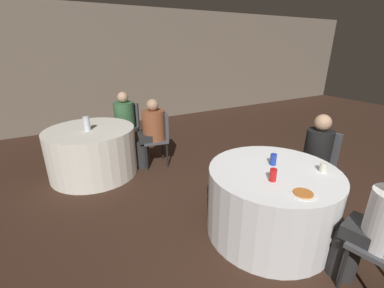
{
  "coord_description": "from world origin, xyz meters",
  "views": [
    {
      "loc": [
        -1.97,
        -1.55,
        1.93
      ],
      "look_at": [
        -0.59,
        0.9,
        0.84
      ],
      "focal_mm": 24.0,
      "sensor_mm": 36.0,
      "label": 1
    }
  ],
  "objects_px": {
    "table_near": "(270,201)",
    "chair_far_east": "(160,134)",
    "chair_far_northeast": "(128,122)",
    "chair_near_east": "(319,159)",
    "pizza_plate_near": "(303,193)",
    "soda_can_red": "(273,175)",
    "table_far": "(93,152)",
    "person_floral_shirt": "(150,132)",
    "person_white_shirt": "(374,229)",
    "person_black_shirt": "(313,160)",
    "person_green_jacket": "(123,122)",
    "bottle_far": "(87,124)",
    "soda_can_blue": "(273,159)"
  },
  "relations": [
    {
      "from": "table_near",
      "to": "chair_far_east",
      "type": "distance_m",
      "value": 2.21
    },
    {
      "from": "table_near",
      "to": "soda_can_red",
      "type": "height_order",
      "value": "soda_can_red"
    },
    {
      "from": "pizza_plate_near",
      "to": "soda_can_red",
      "type": "bearing_deg",
      "value": 100.28
    },
    {
      "from": "person_black_shirt",
      "to": "person_white_shirt",
      "type": "xyz_separation_m",
      "value": [
        -0.72,
        -1.08,
        -0.0
      ]
    },
    {
      "from": "person_black_shirt",
      "to": "person_green_jacket",
      "type": "height_order",
      "value": "person_black_shirt"
    },
    {
      "from": "chair_far_northeast",
      "to": "chair_near_east",
      "type": "bearing_deg",
      "value": 167.64
    },
    {
      "from": "chair_near_east",
      "to": "person_black_shirt",
      "type": "height_order",
      "value": "person_black_shirt"
    },
    {
      "from": "pizza_plate_near",
      "to": "soda_can_blue",
      "type": "height_order",
      "value": "soda_can_blue"
    },
    {
      "from": "chair_near_east",
      "to": "soda_can_blue",
      "type": "distance_m",
      "value": 1.02
    },
    {
      "from": "table_far",
      "to": "person_floral_shirt",
      "type": "xyz_separation_m",
      "value": [
        0.9,
        -0.17,
        0.22
      ]
    },
    {
      "from": "pizza_plate_near",
      "to": "soda_can_blue",
      "type": "xyz_separation_m",
      "value": [
        0.21,
        0.55,
        0.05
      ]
    },
    {
      "from": "person_floral_shirt",
      "to": "pizza_plate_near",
      "type": "relative_size",
      "value": 5.15
    },
    {
      "from": "person_black_shirt",
      "to": "bottle_far",
      "type": "xyz_separation_m",
      "value": [
        -2.34,
        2.12,
        0.27
      ]
    },
    {
      "from": "table_far",
      "to": "person_green_jacket",
      "type": "xyz_separation_m",
      "value": [
        0.68,
        0.62,
        0.22
      ]
    },
    {
      "from": "bottle_far",
      "to": "soda_can_red",
      "type": "bearing_deg",
      "value": -62.67
    },
    {
      "from": "person_white_shirt",
      "to": "pizza_plate_near",
      "type": "bearing_deg",
      "value": 112.99
    },
    {
      "from": "chair_near_east",
      "to": "person_black_shirt",
      "type": "bearing_deg",
      "value": 90.0
    },
    {
      "from": "table_far",
      "to": "person_floral_shirt",
      "type": "height_order",
      "value": "person_floral_shirt"
    },
    {
      "from": "table_near",
      "to": "chair_near_east",
      "type": "distance_m",
      "value": 1.09
    },
    {
      "from": "person_black_shirt",
      "to": "table_near",
      "type": "bearing_deg",
      "value": 90.0
    },
    {
      "from": "table_near",
      "to": "bottle_far",
      "type": "distance_m",
      "value": 2.76
    },
    {
      "from": "person_floral_shirt",
      "to": "table_far",
      "type": "bearing_deg",
      "value": 90.0
    },
    {
      "from": "pizza_plate_near",
      "to": "person_green_jacket",
      "type": "bearing_deg",
      "value": 100.17
    },
    {
      "from": "person_white_shirt",
      "to": "chair_far_east",
      "type": "bearing_deg",
      "value": 88.68
    },
    {
      "from": "table_near",
      "to": "chair_far_northeast",
      "type": "height_order",
      "value": "chair_far_northeast"
    },
    {
      "from": "person_floral_shirt",
      "to": "pizza_plate_near",
      "type": "xyz_separation_m",
      "value": [
        0.39,
        -2.65,
        0.16
      ]
    },
    {
      "from": "table_near",
      "to": "person_floral_shirt",
      "type": "bearing_deg",
      "value": 103.21
    },
    {
      "from": "table_near",
      "to": "person_white_shirt",
      "type": "bearing_deg",
      "value": -78.69
    },
    {
      "from": "table_near",
      "to": "chair_far_east",
      "type": "bearing_deg",
      "value": 99.44
    },
    {
      "from": "table_near",
      "to": "bottle_far",
      "type": "relative_size",
      "value": 6.34
    },
    {
      "from": "chair_far_east",
      "to": "chair_far_northeast",
      "type": "bearing_deg",
      "value": 26.59
    },
    {
      "from": "table_near",
      "to": "person_black_shirt",
      "type": "xyz_separation_m",
      "value": [
        0.89,
        0.19,
        0.21
      ]
    },
    {
      "from": "person_floral_shirt",
      "to": "person_green_jacket",
      "type": "height_order",
      "value": "person_green_jacket"
    },
    {
      "from": "table_far",
      "to": "person_green_jacket",
      "type": "height_order",
      "value": "person_green_jacket"
    },
    {
      "from": "person_green_jacket",
      "to": "soda_can_blue",
      "type": "height_order",
      "value": "person_green_jacket"
    },
    {
      "from": "person_black_shirt",
      "to": "soda_can_red",
      "type": "xyz_separation_m",
      "value": [
        -1.08,
        -0.33,
        0.22
      ]
    },
    {
      "from": "table_near",
      "to": "soda_can_red",
      "type": "bearing_deg",
      "value": -141.15
    },
    {
      "from": "person_black_shirt",
      "to": "bottle_far",
      "type": "bearing_deg",
      "value": 36.13
    },
    {
      "from": "soda_can_blue",
      "to": "table_far",
      "type": "bearing_deg",
      "value": 123.47
    },
    {
      "from": "person_black_shirt",
      "to": "person_green_jacket",
      "type": "distance_m",
      "value": 3.25
    },
    {
      "from": "table_near",
      "to": "person_green_jacket",
      "type": "xyz_separation_m",
      "value": [
        -0.74,
        2.99,
        0.22
      ]
    },
    {
      "from": "pizza_plate_near",
      "to": "soda_can_red",
      "type": "height_order",
      "value": "soda_can_red"
    },
    {
      "from": "pizza_plate_near",
      "to": "soda_can_blue",
      "type": "bearing_deg",
      "value": 69.39
    },
    {
      "from": "chair_far_northeast",
      "to": "person_white_shirt",
      "type": "height_order",
      "value": "person_white_shirt"
    },
    {
      "from": "person_white_shirt",
      "to": "bottle_far",
      "type": "height_order",
      "value": "person_white_shirt"
    },
    {
      "from": "table_near",
      "to": "soda_can_red",
      "type": "xyz_separation_m",
      "value": [
        -0.18,
        -0.15,
        0.43
      ]
    },
    {
      "from": "pizza_plate_near",
      "to": "person_black_shirt",
      "type": "bearing_deg",
      "value": 31.69
    },
    {
      "from": "chair_far_east",
      "to": "person_floral_shirt",
      "type": "xyz_separation_m",
      "value": [
        -0.16,
        0.03,
        0.04
      ]
    },
    {
      "from": "table_near",
      "to": "person_black_shirt",
      "type": "bearing_deg",
      "value": 11.75
    },
    {
      "from": "chair_far_northeast",
      "to": "soda_can_blue",
      "type": "height_order",
      "value": "chair_far_northeast"
    }
  ]
}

